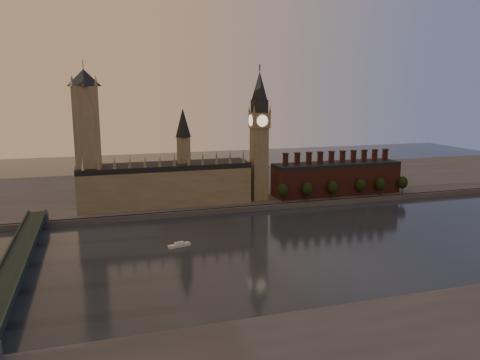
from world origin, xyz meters
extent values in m
plane|color=black|center=(0.00, 0.00, 0.00)|extent=(900.00, 900.00, 0.00)
cube|color=#4D4D53|center=(0.00, 90.00, 2.00)|extent=(900.00, 4.00, 4.00)
cube|color=#4D4D53|center=(0.00, 180.00, 2.00)|extent=(900.00, 180.00, 4.00)
cube|color=gray|center=(-65.00, 115.00, 18.00)|extent=(130.00, 30.00, 28.00)
cube|color=black|center=(-65.00, 115.00, 34.00)|extent=(130.00, 30.00, 4.00)
cube|color=gray|center=(-50.00, 115.00, 44.00)|extent=(9.00, 9.00, 24.00)
cone|color=black|center=(-50.00, 115.00, 67.00)|extent=(12.00, 12.00, 22.00)
cone|color=gray|center=(-124.00, 101.00, 41.00)|extent=(2.60, 2.60, 10.00)
cone|color=gray|center=(-113.27, 101.00, 41.00)|extent=(2.60, 2.60, 10.00)
cone|color=gray|center=(-102.55, 101.00, 41.00)|extent=(2.60, 2.60, 10.00)
cone|color=gray|center=(-91.82, 101.00, 41.00)|extent=(2.60, 2.60, 10.00)
cone|color=gray|center=(-81.09, 101.00, 41.00)|extent=(2.60, 2.60, 10.00)
cone|color=gray|center=(-70.36, 101.00, 41.00)|extent=(2.60, 2.60, 10.00)
cone|color=gray|center=(-59.64, 101.00, 41.00)|extent=(2.60, 2.60, 10.00)
cone|color=gray|center=(-48.91, 101.00, 41.00)|extent=(2.60, 2.60, 10.00)
cone|color=gray|center=(-38.18, 101.00, 41.00)|extent=(2.60, 2.60, 10.00)
cone|color=gray|center=(-27.45, 101.00, 41.00)|extent=(2.60, 2.60, 10.00)
cone|color=gray|center=(-16.73, 101.00, 41.00)|extent=(2.60, 2.60, 10.00)
cone|color=gray|center=(-6.00, 101.00, 41.00)|extent=(2.60, 2.60, 10.00)
cube|color=gray|center=(-120.00, 115.00, 49.00)|extent=(18.00, 18.00, 90.00)
cone|color=black|center=(-120.00, 115.00, 100.00)|extent=(24.00, 24.00, 12.00)
cylinder|color=#232326|center=(-120.00, 115.00, 106.00)|extent=(0.50, 0.50, 12.00)
cone|color=gray|center=(-128.00, 107.00, 98.00)|extent=(3.00, 3.00, 8.00)
cone|color=gray|center=(-112.00, 107.00, 98.00)|extent=(3.00, 3.00, 8.00)
cone|color=gray|center=(-128.00, 123.00, 98.00)|extent=(3.00, 3.00, 8.00)
cone|color=gray|center=(-112.00, 123.00, 98.00)|extent=(3.00, 3.00, 8.00)
cube|color=gray|center=(10.00, 110.00, 33.00)|extent=(12.00, 12.00, 58.00)
cube|color=gray|center=(10.00, 110.00, 68.00)|extent=(14.00, 14.00, 12.00)
cube|color=#232326|center=(10.00, 110.00, 79.00)|extent=(11.00, 11.00, 10.00)
cone|color=black|center=(10.00, 110.00, 95.00)|extent=(13.00, 13.00, 22.00)
cylinder|color=#232326|center=(10.00, 110.00, 108.50)|extent=(1.00, 1.00, 5.00)
cylinder|color=beige|center=(10.00, 102.80, 68.00)|extent=(9.00, 0.50, 9.00)
cylinder|color=beige|center=(10.00, 117.20, 68.00)|extent=(9.00, 0.50, 9.00)
cylinder|color=beige|center=(2.80, 110.00, 68.00)|extent=(0.50, 9.00, 9.00)
cylinder|color=beige|center=(17.20, 110.00, 68.00)|extent=(0.50, 9.00, 9.00)
cone|color=gray|center=(3.50, 103.50, 77.00)|extent=(2.00, 2.00, 6.00)
cone|color=gray|center=(16.50, 103.50, 77.00)|extent=(2.00, 2.00, 6.00)
cone|color=gray|center=(3.50, 116.50, 77.00)|extent=(2.00, 2.00, 6.00)
cone|color=gray|center=(16.50, 116.50, 77.00)|extent=(2.00, 2.00, 6.00)
cube|color=#51241F|center=(80.00, 110.00, 16.00)|extent=(110.00, 25.00, 24.00)
cube|color=black|center=(80.00, 110.00, 29.50)|extent=(110.00, 25.00, 3.00)
cube|color=#51241F|center=(33.00, 110.00, 35.50)|extent=(3.50, 3.50, 9.00)
cube|color=#232326|center=(33.00, 110.00, 40.50)|extent=(4.20, 4.20, 1.00)
cube|color=#51241F|center=(43.44, 110.00, 35.50)|extent=(3.50, 3.50, 9.00)
cube|color=#232326|center=(43.44, 110.00, 40.50)|extent=(4.20, 4.20, 1.00)
cube|color=#51241F|center=(53.89, 110.00, 35.50)|extent=(3.50, 3.50, 9.00)
cube|color=#232326|center=(53.89, 110.00, 40.50)|extent=(4.20, 4.20, 1.00)
cube|color=#51241F|center=(64.33, 110.00, 35.50)|extent=(3.50, 3.50, 9.00)
cube|color=#232326|center=(64.33, 110.00, 40.50)|extent=(4.20, 4.20, 1.00)
cube|color=#51241F|center=(74.78, 110.00, 35.50)|extent=(3.50, 3.50, 9.00)
cube|color=#232326|center=(74.78, 110.00, 40.50)|extent=(4.20, 4.20, 1.00)
cube|color=#51241F|center=(85.22, 110.00, 35.50)|extent=(3.50, 3.50, 9.00)
cube|color=#232326|center=(85.22, 110.00, 40.50)|extent=(4.20, 4.20, 1.00)
cube|color=#51241F|center=(95.67, 110.00, 35.50)|extent=(3.50, 3.50, 9.00)
cube|color=#232326|center=(95.67, 110.00, 40.50)|extent=(4.20, 4.20, 1.00)
cube|color=#51241F|center=(106.11, 110.00, 35.50)|extent=(3.50, 3.50, 9.00)
cube|color=#232326|center=(106.11, 110.00, 40.50)|extent=(4.20, 4.20, 1.00)
cube|color=#51241F|center=(116.56, 110.00, 35.50)|extent=(3.50, 3.50, 9.00)
cube|color=#232326|center=(116.56, 110.00, 40.50)|extent=(4.20, 4.20, 1.00)
cube|color=#51241F|center=(127.00, 110.00, 35.50)|extent=(3.50, 3.50, 9.00)
cube|color=#232326|center=(127.00, 110.00, 40.50)|extent=(4.20, 4.20, 1.00)
cylinder|color=black|center=(24.86, 95.19, 7.00)|extent=(0.80, 0.80, 6.00)
ellipsoid|color=black|center=(24.86, 95.19, 13.50)|extent=(8.60, 8.60, 10.75)
cylinder|color=black|center=(45.34, 93.51, 7.00)|extent=(0.80, 0.80, 6.00)
ellipsoid|color=black|center=(45.34, 93.51, 13.50)|extent=(8.60, 8.60, 10.75)
cylinder|color=black|center=(68.40, 94.58, 7.00)|extent=(0.80, 0.80, 6.00)
ellipsoid|color=black|center=(68.40, 94.58, 13.50)|extent=(8.60, 8.60, 10.75)
cylinder|color=black|center=(94.75, 94.98, 7.00)|extent=(0.80, 0.80, 6.00)
ellipsoid|color=black|center=(94.75, 94.98, 13.50)|extent=(8.60, 8.60, 10.75)
cylinder|color=black|center=(113.18, 94.39, 7.00)|extent=(0.80, 0.80, 6.00)
ellipsoid|color=black|center=(113.18, 94.39, 13.50)|extent=(8.60, 8.60, 10.75)
cylinder|color=black|center=(135.53, 94.45, 7.00)|extent=(0.80, 0.80, 6.00)
ellipsoid|color=black|center=(135.53, 94.45, 13.50)|extent=(8.60, 8.60, 10.75)
cube|color=#1C2B28|center=(-155.00, -5.00, 9.00)|extent=(12.00, 200.00, 2.50)
cube|color=#1C2B28|center=(-160.50, -5.00, 10.90)|extent=(1.00, 200.00, 1.30)
cube|color=#1C2B28|center=(-149.50, -5.00, 10.90)|extent=(1.00, 200.00, 1.30)
cube|color=#4D4D53|center=(-155.00, 90.00, 7.00)|extent=(14.00, 8.00, 6.00)
cylinder|color=#232326|center=(-155.00, -17.00, 3.88)|extent=(8.00, 8.00, 7.75)
cylinder|color=#232326|center=(-155.00, 17.00, 3.88)|extent=(8.00, 8.00, 7.75)
cylinder|color=#232326|center=(-155.00, 51.00, 3.88)|extent=(8.00, 8.00, 7.75)
cylinder|color=#232326|center=(-155.00, 85.00, 3.88)|extent=(8.00, 8.00, 7.75)
cube|color=silver|center=(-70.45, 24.04, 0.76)|extent=(13.90, 7.38, 1.53)
cube|color=silver|center=(-70.45, 24.04, 2.10)|extent=(6.30, 4.34, 1.15)
camera|label=1|loc=(-114.59, -239.87, 91.16)|focal=35.00mm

